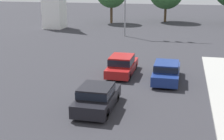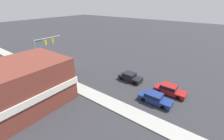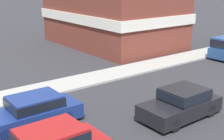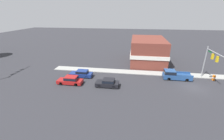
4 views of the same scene
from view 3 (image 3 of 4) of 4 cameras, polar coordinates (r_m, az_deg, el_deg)
name	(u,v)px [view 3 (image 3 of 4)]	position (r m, az deg, el deg)	size (l,w,h in m)	color
car_lead	(181,103)	(15.95, 12.59, -5.85)	(1.94, 4.29, 1.49)	black
car_oncoming	(32,111)	(15.13, -14.49, -7.28)	(1.87, 4.77, 1.47)	black
corner_brick_building	(112,14)	(32.49, 0.02, 10.21)	(14.06, 9.03, 6.41)	brown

